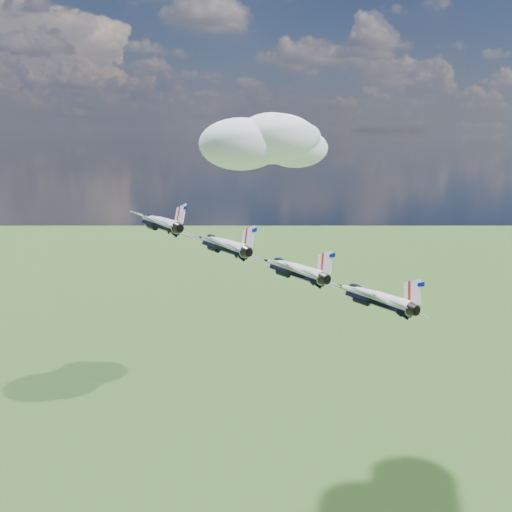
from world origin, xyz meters
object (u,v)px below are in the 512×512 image
object	(u,v)px
jet_0	(159,222)
jet_1	(222,244)
jet_3	(373,297)
jet_2	(292,269)

from	to	relation	value
jet_0	jet_1	world-z (taller)	jet_0
jet_0	jet_3	distance (m)	37.40
jet_0	jet_2	bearing A→B (deg)	-63.03
jet_1	jet_0	bearing A→B (deg)	116.97
jet_1	jet_2	world-z (taller)	jet_1
jet_0	jet_2	world-z (taller)	jet_0
jet_3	jet_1	bearing A→B (deg)	116.97
jet_2	jet_0	bearing A→B (deg)	116.97
jet_0	jet_3	xyz separation A→B (m)	(26.83, -24.92, -7.61)
jet_1	jet_3	xyz separation A→B (m)	(17.88, -16.62, -5.07)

